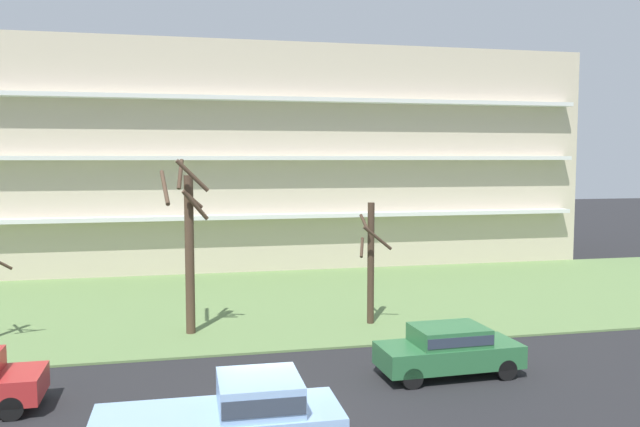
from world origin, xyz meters
The scene contains 7 objects.
ground centered at (0.00, 0.00, 0.00)m, with size 160.00×160.00×0.00m, color #232326.
grass_lawn_strip centered at (0.00, 14.00, 0.04)m, with size 80.00×16.00×0.08m, color #66844C.
apartment_building centered at (0.00, 28.42, 6.77)m, with size 46.73×13.78×13.54m.
tree_left centered at (-1.77, 8.96, 3.56)m, with size 1.83×1.84×6.73m.
tree_center centered at (5.41, 8.94, 2.63)m, with size 1.27×1.27×4.99m.
pickup_blue_center_left centered at (-1.15, -2.00, 1.02)m, with size 5.43×2.08×1.95m.
sedan_green_center_right centered at (5.98, 2.50, 0.87)m, with size 4.46×1.95×1.57m.
Camera 1 is at (-2.22, -15.94, 6.75)m, focal length 36.59 mm.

